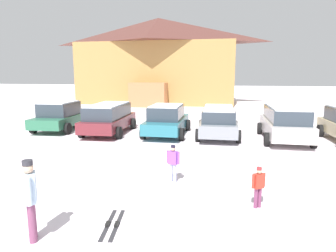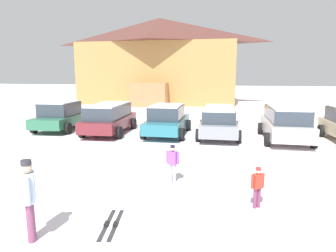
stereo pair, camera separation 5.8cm
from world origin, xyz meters
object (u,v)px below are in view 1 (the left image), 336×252
at_px(parked_maroon_van, 109,117).
at_px(parked_teal_hatchback, 167,120).
at_px(pair_of_skis, 112,224).
at_px(parked_green_coupe, 61,116).
at_px(parked_grey_wagon, 218,120).
at_px(skier_child_in_red_jacket, 258,185).
at_px(skier_adult_in_blue_parka, 30,196).
at_px(parked_silver_wagon, 285,122).
at_px(ski_lodge, 158,61).
at_px(skier_child_in_purple_jacket, 173,161).

xyz_separation_m(parked_maroon_van, parked_teal_hatchback, (3.27, 0.16, -0.06)).
bearing_deg(parked_teal_hatchback, pair_of_skis, -85.70).
height_order(parked_green_coupe, parked_grey_wagon, parked_green_coupe).
relative_size(parked_grey_wagon, skier_child_in_red_jacket, 4.58).
bearing_deg(skier_child_in_red_jacket, parked_maroon_van, 131.42).
xyz_separation_m(skier_child_in_red_jacket, skier_adult_in_blue_parka, (-4.58, -2.40, 0.35)).
distance_m(parked_green_coupe, pair_of_skis, 12.54).
xyz_separation_m(parked_green_coupe, skier_child_in_red_jacket, (10.45, -8.68, -0.25)).
xyz_separation_m(parked_maroon_van, skier_child_in_red_jacket, (7.25, -8.22, -0.30)).
distance_m(parked_teal_hatchback, pair_of_skis, 9.98).
bearing_deg(pair_of_skis, skier_adult_in_blue_parka, -147.65).
distance_m(parked_grey_wagon, parked_silver_wagon, 3.29).
distance_m(parked_teal_hatchback, parked_silver_wagon, 6.02).
bearing_deg(skier_child_in_red_jacket, pair_of_skis, -154.43).
bearing_deg(parked_silver_wagon, skier_adult_in_blue_parka, -122.16).
bearing_deg(ski_lodge, parked_maroon_van, -86.03).
height_order(skier_adult_in_blue_parka, skier_child_in_purple_jacket, skier_adult_in_blue_parka).
height_order(skier_child_in_red_jacket, skier_child_in_purple_jacket, skier_child_in_purple_jacket).
bearing_deg(parked_silver_wagon, ski_lodge, 120.17).
bearing_deg(pair_of_skis, ski_lodge, 100.73).
distance_m(parked_teal_hatchback, skier_adult_in_blue_parka, 10.79).
relative_size(parked_maroon_van, skier_adult_in_blue_parka, 2.83).
bearing_deg(pair_of_skis, skier_child_in_purple_jacket, 73.85).
bearing_deg(pair_of_skis, parked_green_coupe, 125.20).
distance_m(parked_green_coupe, parked_silver_wagon, 12.50).
xyz_separation_m(parked_maroon_van, parked_grey_wagon, (6.02, 0.31, -0.04)).
distance_m(ski_lodge, skier_child_in_purple_jacket, 25.96).
relative_size(parked_maroon_van, skier_child_in_red_jacket, 4.51).
bearing_deg(parked_maroon_van, skier_adult_in_blue_parka, -75.89).
height_order(ski_lodge, parked_maroon_van, ski_lodge).
height_order(skier_adult_in_blue_parka, pair_of_skis, skier_adult_in_blue_parka).
xyz_separation_m(ski_lodge, parked_green_coupe, (-1.94, -17.58, -3.88)).
height_order(skier_child_in_red_jacket, pair_of_skis, skier_child_in_red_jacket).
bearing_deg(parked_grey_wagon, pair_of_skis, -101.27).
bearing_deg(parked_green_coupe, ski_lodge, 83.69).
bearing_deg(parked_green_coupe, pair_of_skis, -54.80).
relative_size(parked_green_coupe, skier_adult_in_blue_parka, 2.68).
relative_size(parked_green_coupe, skier_child_in_purple_jacket, 3.84).
height_order(parked_teal_hatchback, parked_grey_wagon, parked_teal_hatchback).
bearing_deg(parked_green_coupe, skier_child_in_red_jacket, -39.73).
bearing_deg(parked_grey_wagon, skier_child_in_purple_jacket, -99.23).
relative_size(parked_maroon_van, pair_of_skis, 3.31).
bearing_deg(skier_adult_in_blue_parka, parked_teal_hatchback, 86.80).
bearing_deg(parked_maroon_van, parked_teal_hatchback, 2.79).
height_order(parked_green_coupe, parked_teal_hatchback, parked_green_coupe).
height_order(ski_lodge, pair_of_skis, ski_lodge).
relative_size(parked_green_coupe, parked_maroon_van, 0.95).
bearing_deg(ski_lodge, skier_adult_in_blue_parka, -82.21).
bearing_deg(skier_child_in_purple_jacket, parked_teal_hatchback, 102.77).
height_order(parked_silver_wagon, skier_adult_in_blue_parka, parked_silver_wagon).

